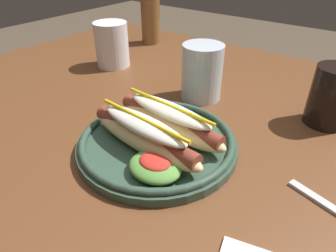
{
  "coord_description": "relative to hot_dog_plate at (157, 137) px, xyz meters",
  "views": [
    {
      "loc": [
        0.24,
        -0.43,
        1.05
      ],
      "look_at": [
        -0.03,
        -0.08,
        0.77
      ],
      "focal_mm": 31.73,
      "sensor_mm": 36.0,
      "label": 1
    }
  ],
  "objects": [
    {
      "name": "extra_cup",
      "position": [
        -0.34,
        0.23,
        0.03
      ],
      "size": [
        0.09,
        0.09,
        0.12
      ],
      "primitive_type": "cylinder",
      "color": "white",
      "rests_on": "dining_table"
    },
    {
      "name": "soda_cup",
      "position": [
        0.2,
        0.26,
        0.03
      ],
      "size": [
        0.08,
        0.08,
        0.11
      ],
      "primitive_type": "cylinder",
      "color": "black",
      "rests_on": "dining_table"
    },
    {
      "name": "hot_dog_plate",
      "position": [
        0.0,
        0.0,
        0.0
      ],
      "size": [
        0.27,
        0.27,
        0.08
      ],
      "color": "#334C3D",
      "rests_on": "dining_table"
    },
    {
      "name": "dining_table",
      "position": [
        0.02,
        0.11,
        -0.11
      ],
      "size": [
        1.43,
        0.98,
        0.74
      ],
      "color": "brown",
      "rests_on": "ground_plane"
    },
    {
      "name": "water_cup",
      "position": [
        -0.05,
        0.21,
        0.03
      ],
      "size": [
        0.09,
        0.09,
        0.12
      ],
      "primitive_type": "cylinder",
      "color": "silver",
      "rests_on": "dining_table"
    },
    {
      "name": "glass_bottle",
      "position": [
        -0.4,
        0.46,
        0.06
      ],
      "size": [
        0.06,
        0.06,
        0.23
      ],
      "color": "brown",
      "rests_on": "dining_table"
    }
  ]
}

